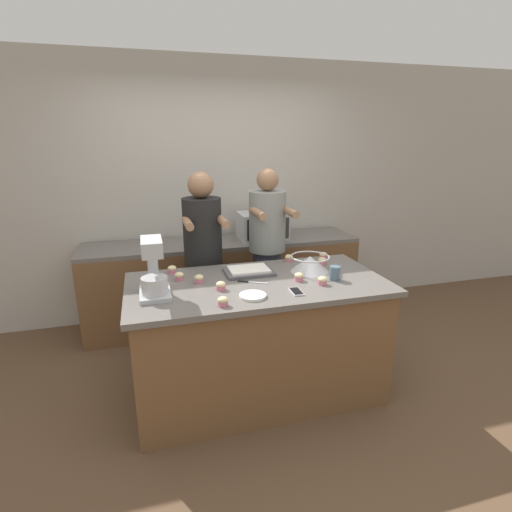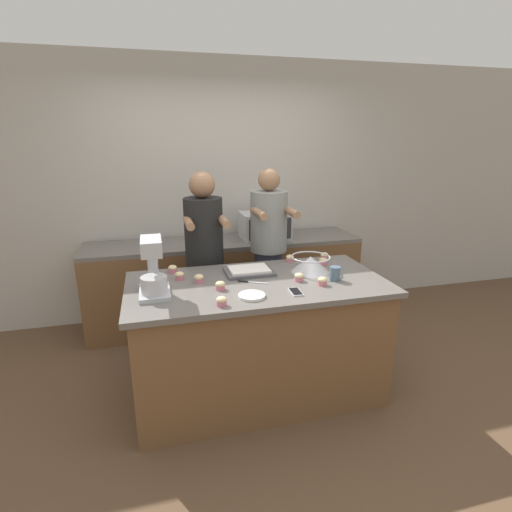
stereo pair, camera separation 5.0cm
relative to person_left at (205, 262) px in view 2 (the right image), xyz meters
name	(u,v)px [view 2 (the right image)]	position (x,y,z in m)	size (l,w,h in m)	color
ground_plane	(257,390)	(0.29, -0.70, -0.87)	(16.00, 16.00, 0.00)	brown
back_wall	(218,192)	(0.29, 0.95, 0.48)	(10.00, 0.06, 2.70)	#B2ADA3
island_counter	(258,338)	(0.29, -0.70, -0.41)	(1.86, 0.93, 0.91)	brown
back_counter	(226,281)	(0.29, 0.60, -0.42)	(2.80, 0.60, 0.90)	brown
person_left	(205,262)	(0.00, 0.00, 0.00)	(0.34, 0.50, 1.65)	brown
person_right	(269,257)	(0.58, 0.00, 0.01)	(0.34, 0.50, 1.66)	#33384C
stand_mixer	(153,271)	(-0.44, -0.77, 0.21)	(0.20, 0.30, 0.39)	#B2B7BC
mixing_bowl	(310,263)	(0.74, -0.58, 0.11)	(0.30, 0.30, 0.12)	#BCBCC1
baking_tray	(249,271)	(0.27, -0.50, 0.06)	(0.37, 0.27, 0.04)	#4C4C51
microwave_oven	(265,226)	(0.71, 0.60, 0.16)	(0.49, 0.37, 0.27)	#B7B7BC
cell_phone	(296,292)	(0.48, -0.97, 0.05)	(0.08, 0.15, 0.01)	silver
drinking_glass	(335,273)	(0.84, -0.81, 0.09)	(0.08, 0.08, 0.10)	slate
small_plate	(252,296)	(0.18, -0.97, 0.05)	(0.18, 0.18, 0.02)	white
knife	(250,282)	(0.23, -0.70, 0.05)	(0.20, 0.12, 0.01)	#BCBCC1
cupcake_0	(199,278)	(-0.12, -0.60, 0.07)	(0.07, 0.07, 0.06)	#D17084
cupcake_1	(222,301)	(-0.04, -1.05, 0.07)	(0.07, 0.07, 0.06)	#D17084
cupcake_2	(299,277)	(0.58, -0.76, 0.07)	(0.07, 0.07, 0.06)	#D17084
cupcake_3	(153,274)	(-0.44, -0.42, 0.07)	(0.07, 0.07, 0.06)	#D17084
cupcake_4	(323,261)	(0.91, -0.45, 0.07)	(0.07, 0.07, 0.06)	#D17084
cupcake_5	(290,258)	(0.67, -0.30, 0.07)	(0.07, 0.07, 0.06)	#D17084
cupcake_6	(173,269)	(-0.29, -0.34, 0.07)	(0.07, 0.07, 0.06)	#D17084
cupcake_7	(324,256)	(0.98, -0.31, 0.07)	(0.07, 0.07, 0.06)	#D17084
cupcake_8	(220,285)	(0.00, -0.78, 0.07)	(0.07, 0.07, 0.06)	#D17084
cupcake_9	(322,281)	(0.71, -0.88, 0.07)	(0.07, 0.07, 0.06)	#D17084
cupcake_10	(179,276)	(-0.25, -0.51, 0.07)	(0.07, 0.07, 0.06)	#D17084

